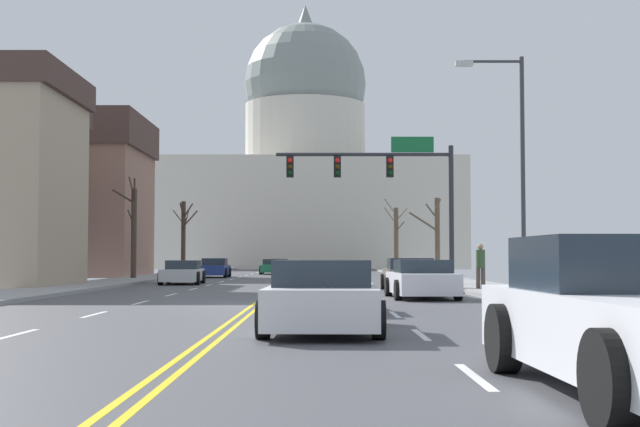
{
  "coord_description": "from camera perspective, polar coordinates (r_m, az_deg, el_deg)",
  "views": [
    {
      "loc": [
        1.76,
        -23.49,
        1.35
      ],
      "look_at": [
        2.02,
        36.12,
        4.32
      ],
      "focal_mm": 48.51,
      "sensor_mm": 36.0,
      "label": 1
    }
  ],
  "objects": [
    {
      "name": "sedan_oncoming_00",
      "position": [
        42.98,
        -9.3,
        -3.88
      ],
      "size": [
        2.06,
        4.31,
        1.16
      ],
      "color": "silver",
      "rests_on": "ground"
    },
    {
      "name": "bare_tree_00",
      "position": [
        69.95,
        4.79,
        -1.64
      ],
      "size": [
        1.94,
        2.06,
        5.92
      ],
      "color": "brown",
      "rests_on": "ground"
    },
    {
      "name": "capitol_building",
      "position": [
        102.57,
        -1.23,
        2.29
      ],
      "size": [
        35.44,
        21.99,
        31.55
      ],
      "color": "beige",
      "rests_on": "ground"
    },
    {
      "name": "sedan_near_03",
      "position": [
        15.55,
        -0.07,
        -5.6
      ],
      "size": [
        2.2,
        4.59,
        1.29
      ],
      "color": "silver",
      "rests_on": "ground"
    },
    {
      "name": "sedan_near_00",
      "position": [
        34.46,
        5.67,
        -4.07
      ],
      "size": [
        2.17,
        4.43,
        1.29
      ],
      "color": "#6B6056",
      "rests_on": "ground"
    },
    {
      "name": "pedestrian_01",
      "position": [
        22.47,
        18.07,
        -3.37
      ],
      "size": [
        0.35,
        0.34,
        1.71
      ],
      "color": "#33333D",
      "rests_on": "ground"
    },
    {
      "name": "pedestrian_00",
      "position": [
        33.3,
        10.3,
        -3.28
      ],
      "size": [
        0.35,
        0.34,
        1.69
      ],
      "color": "#4C4238",
      "rests_on": "ground"
    },
    {
      "name": "bare_tree_02",
      "position": [
        47.89,
        7.45,
        -1.41
      ],
      "size": [
        1.93,
        1.97,
        4.49
      ],
      "color": "brown",
      "rests_on": "ground"
    },
    {
      "name": "ground",
      "position": [
        23.59,
        -4.55,
        -6.08
      ],
      "size": [
        20.0,
        180.0,
        0.2
      ],
      "color": "#48484D"
    },
    {
      "name": "sedan_near_01",
      "position": [
        28.25,
        6.47,
        -4.39
      ],
      "size": [
        2.17,
        4.63,
        1.25
      ],
      "color": "silver",
      "rests_on": "ground"
    },
    {
      "name": "bare_tree_01",
      "position": [
        50.27,
        -12.46,
        -0.98
      ],
      "size": [
        1.55,
        2.35,
        5.89
      ],
      "color": "#423328",
      "rests_on": "ground"
    },
    {
      "name": "signal_gantry",
      "position": [
        38.55,
        4.2,
        2.37
      ],
      "size": [
        7.91,
        0.41,
        6.55
      ],
      "color": "#28282D",
      "rests_on": "ground"
    },
    {
      "name": "sedan_oncoming_03",
      "position": [
        79.45,
        -2.95,
        -3.43
      ],
      "size": [
        2.07,
        4.39,
        1.14
      ],
      "color": "#B71414",
      "rests_on": "ground"
    },
    {
      "name": "flank_building_01",
      "position": [
        61.91,
        -18.11,
        1.13
      ],
      "size": [
        14.06,
        10.11,
        10.84
      ],
      "color": "#8C6656",
      "rests_on": "ground"
    },
    {
      "name": "bare_tree_03",
      "position": [
        62.42,
        -9.23,
        -1.39
      ],
      "size": [
        1.73,
        2.07,
        5.16
      ],
      "color": "#423328",
      "rests_on": "ground"
    },
    {
      "name": "sedan_oncoming_01",
      "position": [
        56.63,
        -7.23,
        -3.62
      ],
      "size": [
        1.97,
        4.42,
        1.24
      ],
      "color": "navy",
      "rests_on": "ground"
    },
    {
      "name": "sedan_near_02",
      "position": [
        21.44,
        0.3,
        -5.04
      ],
      "size": [
        2.08,
        4.43,
        1.12
      ],
      "color": "navy",
      "rests_on": "ground"
    },
    {
      "name": "street_lamp_right",
      "position": [
        28.16,
        12.4,
        3.92
      ],
      "size": [
        2.19,
        0.24,
        7.58
      ],
      "color": "#333338",
      "rests_on": "ground"
    },
    {
      "name": "sedan_oncoming_02",
      "position": [
        66.39,
        -3.29,
        -3.54
      ],
      "size": [
        2.16,
        4.3,
        1.15
      ],
      "color": "#1E7247",
      "rests_on": "ground"
    }
  ]
}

